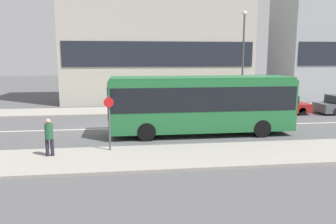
% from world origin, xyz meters
% --- Properties ---
extents(ground_plane, '(120.00, 120.00, 0.00)m').
position_xyz_m(ground_plane, '(0.00, 0.00, 0.00)').
color(ground_plane, '#4F4F51').
extents(sidewalk_near, '(44.00, 3.50, 0.13)m').
position_xyz_m(sidewalk_near, '(0.00, -6.25, 0.07)').
color(sidewalk_near, gray).
rests_on(sidewalk_near, ground_plane).
extents(sidewalk_far, '(44.00, 3.50, 0.13)m').
position_xyz_m(sidewalk_far, '(0.00, 6.25, 0.07)').
color(sidewalk_far, gray).
rests_on(sidewalk_far, ground_plane).
extents(lane_centerline, '(41.80, 0.16, 0.01)m').
position_xyz_m(lane_centerline, '(0.00, 0.00, 0.00)').
color(lane_centerline, silver).
rests_on(lane_centerline, ground_plane).
extents(apartment_block_left_tower, '(17.64, 6.33, 16.51)m').
position_xyz_m(apartment_block_left_tower, '(4.04, 12.63, 8.25)').
color(apartment_block_left_tower, '#B7B2A3').
rests_on(apartment_block_left_tower, ground_plane).
extents(city_bus, '(10.09, 2.56, 3.23)m').
position_xyz_m(city_bus, '(5.07, -2.04, 1.86)').
color(city_bus, '#236B38').
rests_on(city_bus, ground_plane).
extents(parked_car_0, '(4.10, 1.75, 1.44)m').
position_xyz_m(parked_car_0, '(12.60, 3.59, 0.67)').
color(parked_car_0, maroon).
rests_on(parked_car_0, ground_plane).
extents(pedestrian_near_stop, '(0.35, 0.34, 1.61)m').
position_xyz_m(pedestrian_near_stop, '(-2.30, -5.67, 1.04)').
color(pedestrian_near_stop, '#23232D').
rests_on(pedestrian_near_stop, sidewalk_near).
extents(bus_stop_sign, '(0.44, 0.12, 2.45)m').
position_xyz_m(bus_stop_sign, '(0.19, -5.12, 1.57)').
color(bus_stop_sign, '#4C4C51').
rests_on(bus_stop_sign, sidewalk_near).
extents(street_lamp, '(0.36, 0.36, 7.62)m').
position_xyz_m(street_lamp, '(10.06, 5.15, 4.72)').
color(street_lamp, '#4C4C51').
rests_on(street_lamp, sidewalk_far).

